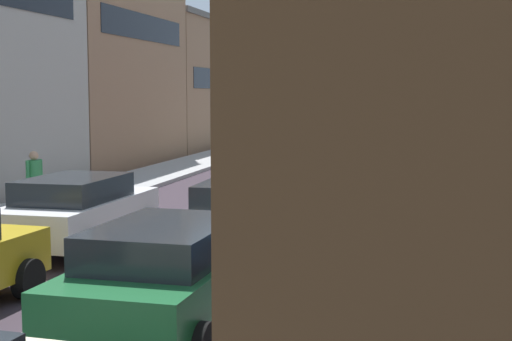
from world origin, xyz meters
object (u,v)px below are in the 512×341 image
at_px(bus_mid_queue_primary, 424,102).
at_px(bus_far_queue_secondary, 426,120).
at_px(removalist_box_truck, 456,234).
at_px(sedan_left_lane_third, 78,210).
at_px(pedestrian_mid_sidewalk, 34,178).
at_px(sedan_right_lane_behind_truck, 415,224).
at_px(sedan_centre_lane_second, 170,273).
at_px(coupe_centre_lane_fourth, 286,185).
at_px(hatchback_centre_lane_third, 248,215).

xyz_separation_m(bus_mid_queue_primary, bus_far_queue_secondary, (-0.01, 11.48, -1.07)).
relative_size(removalist_box_truck, sedan_left_lane_third, 1.79).
xyz_separation_m(bus_mid_queue_primary, pedestrian_mid_sidewalk, (-9.90, -11.07, -1.88)).
xyz_separation_m(sedan_left_lane_third, sedan_right_lane_behind_truck, (6.77, -0.11, 0.00)).
distance_m(sedan_left_lane_third, bus_far_queue_secondary, 27.20).
bearing_deg(bus_far_queue_secondary, sedan_centre_lane_second, 176.49).
bearing_deg(bus_mid_queue_primary, sedan_right_lane_behind_truck, 178.26).
relative_size(coupe_centre_lane_fourth, pedestrian_mid_sidewalk, 2.64).
relative_size(hatchback_centre_lane_third, coupe_centre_lane_fourth, 0.99).
relative_size(hatchback_centre_lane_third, sedan_left_lane_third, 1.00).
xyz_separation_m(hatchback_centre_lane_third, coupe_centre_lane_fourth, (-0.18, 4.94, 0.00)).
height_order(bus_mid_queue_primary, pedestrian_mid_sidewalk, bus_mid_queue_primary).
relative_size(sedan_left_lane_third, coupe_centre_lane_fourth, 0.99).
distance_m(sedan_centre_lane_second, sedan_left_lane_third, 5.96).
height_order(sedan_left_lane_third, bus_far_queue_secondary, bus_far_queue_secondary).
bearing_deg(sedan_left_lane_third, pedestrian_mid_sidewalk, 40.42).
bearing_deg(pedestrian_mid_sidewalk, removalist_box_truck, 151.16).
relative_size(bus_mid_queue_primary, bus_far_queue_secondary, 1.00).
relative_size(removalist_box_truck, hatchback_centre_lane_third, 1.79).
xyz_separation_m(hatchback_centre_lane_third, bus_mid_queue_primary, (3.20, 14.70, 2.03)).
bearing_deg(bus_far_queue_secondary, coupe_centre_lane_fourth, 173.12).
bearing_deg(sedan_left_lane_third, coupe_centre_lane_fourth, -32.74).
bearing_deg(bus_far_queue_secondary, removalist_box_truck, -177.01).
distance_m(hatchback_centre_lane_third, sedan_left_lane_third, 3.56).
bearing_deg(sedan_left_lane_third, hatchback_centre_lane_third, -86.65).
bearing_deg(sedan_centre_lane_second, bus_far_queue_secondary, -3.85).
bearing_deg(removalist_box_truck, bus_far_queue_secondary, -0.32).
bearing_deg(pedestrian_mid_sidewalk, bus_far_queue_secondary, -95.66).
bearing_deg(coupe_centre_lane_fourth, bus_mid_queue_primary, -22.05).
xyz_separation_m(hatchback_centre_lane_third, sedan_left_lane_third, (-3.56, -0.16, 0.00)).
relative_size(bus_mid_queue_primary, pedestrian_mid_sidewalk, 6.37).
bearing_deg(bus_far_queue_secondary, bus_mid_queue_primary, -177.80).
height_order(sedan_left_lane_third, bus_mid_queue_primary, bus_mid_queue_primary).
distance_m(hatchback_centre_lane_third, bus_mid_queue_primary, 15.18).
xyz_separation_m(coupe_centre_lane_fourth, bus_mid_queue_primary, (3.38, 9.76, 2.03)).
bearing_deg(coupe_centre_lane_fourth, pedestrian_mid_sidewalk, 98.42).
height_order(sedan_centre_lane_second, coupe_centre_lane_fourth, same).
bearing_deg(removalist_box_truck, bus_mid_queue_primary, 0.09).
bearing_deg(removalist_box_truck, sedan_centre_lane_second, 52.61).
bearing_deg(pedestrian_mid_sidewalk, sedan_centre_lane_second, 146.85).
bearing_deg(bus_mid_queue_primary, sedan_left_lane_third, 153.74).
bearing_deg(bus_mid_queue_primary, coupe_centre_lane_fourth, 159.08).
xyz_separation_m(sedan_centre_lane_second, bus_far_queue_secondary, (3.07, 31.02, 0.96)).
height_order(hatchback_centre_lane_third, sedan_left_lane_third, same).
relative_size(sedan_centre_lane_second, bus_mid_queue_primary, 0.41).
distance_m(removalist_box_truck, sedan_right_lane_behind_truck, 7.29).
distance_m(sedan_left_lane_third, sedan_right_lane_behind_truck, 6.77).
bearing_deg(sedan_right_lane_behind_truck, coupe_centre_lane_fourth, 29.30).
bearing_deg(hatchback_centre_lane_third, sedan_centre_lane_second, -179.39).
xyz_separation_m(coupe_centre_lane_fourth, pedestrian_mid_sidewalk, (-6.51, -1.31, 0.15)).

